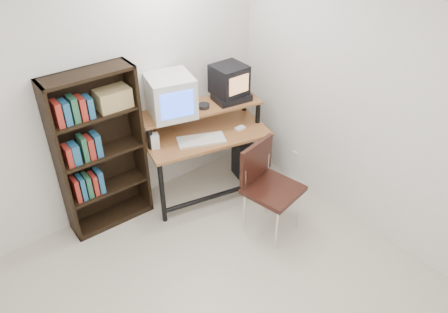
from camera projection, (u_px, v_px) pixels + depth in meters
back_wall at (77, 100)px, 3.83m from camera, size 4.00×0.01×2.60m
right_wall at (410, 117)px, 3.57m from camera, size 0.01×4.00×2.60m
computer_desk at (205, 136)px, 4.49m from camera, size 1.37×0.90×0.98m
crt_monitor at (170, 96)px, 4.19m from camera, size 0.52×0.52×0.40m
vcr at (231, 98)px, 4.51m from camera, size 0.40×0.31×0.08m
crt_tv at (229, 80)px, 4.42m from camera, size 0.32×0.33×0.30m
cd_spindle at (204, 107)px, 4.37m from camera, size 0.15×0.15×0.05m
keyboard at (201, 141)px, 4.33m from camera, size 0.51×0.38×0.03m
mousepad at (240, 130)px, 4.52m from camera, size 0.25×0.22×0.01m
mouse at (240, 128)px, 4.52m from camera, size 0.10×0.06×0.03m
desk_speaker at (155, 142)px, 4.19m from camera, size 0.10×0.10×0.17m
pc_tower at (248, 164)px, 4.91m from camera, size 0.31×0.49×0.42m
school_chair at (267, 180)px, 4.06m from camera, size 0.54×0.54×0.93m
bookshelf at (99, 150)px, 4.03m from camera, size 0.81×0.29×1.60m
wall_outlet at (295, 157)px, 4.87m from camera, size 0.02×0.08×0.12m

